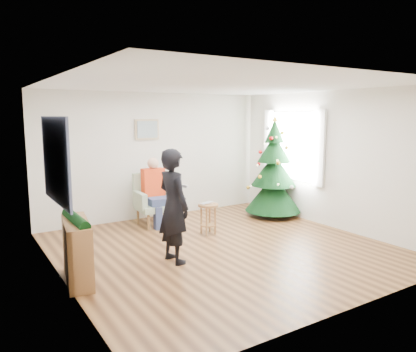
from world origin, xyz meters
TOP-DOWN VIEW (x-y plane):
  - floor at (0.00, 0.00)m, footprint 5.00×5.00m
  - ceiling at (0.00, 0.00)m, footprint 5.00×5.00m
  - wall_back at (0.00, 2.50)m, footprint 5.00×0.00m
  - wall_front at (0.00, -2.50)m, footprint 5.00×0.00m
  - wall_left at (-2.50, 0.00)m, footprint 0.00×5.00m
  - wall_right at (2.50, 0.00)m, footprint 0.00×5.00m
  - window_panel at (2.47, 1.00)m, footprint 0.04×1.30m
  - curtains at (2.44, 1.00)m, footprint 0.05×1.75m
  - christmas_tree at (2.12, 1.20)m, footprint 1.18×1.18m
  - stool at (0.23, 0.79)m, footprint 0.37×0.37m
  - laptop at (0.23, 0.79)m, footprint 0.35×0.29m
  - armchair at (-0.31, 1.90)m, footprint 0.81×0.74m
  - seated_person at (-0.31, 1.85)m, footprint 0.44×0.63m
  - standing_man at (-0.94, -0.12)m, footprint 0.46×0.65m
  - game_controller at (-0.77, -0.15)m, footprint 0.05×0.13m
  - console at (-2.33, -0.08)m, footprint 0.46×1.04m
  - garland at (-2.33, -0.08)m, footprint 0.14×0.90m
  - tapestry at (-2.46, 0.30)m, footprint 0.03×1.50m
  - framed_picture at (-0.20, 2.46)m, footprint 0.52×0.05m

SIDE VIEW (x-z plane):
  - floor at x=0.00m, z-range 0.00..0.00m
  - stool at x=0.23m, z-range 0.01..0.56m
  - armchair at x=-0.31m, z-range -0.13..0.88m
  - console at x=-2.33m, z-range 0.00..0.80m
  - laptop at x=0.23m, z-range 0.55..0.58m
  - seated_person at x=-0.31m, z-range 0.02..1.34m
  - garland at x=-2.33m, z-range 0.75..0.89m
  - standing_man at x=-0.94m, z-range 0.00..1.67m
  - christmas_tree at x=2.12m, z-range -0.11..2.03m
  - game_controller at x=-0.77m, z-range 1.10..1.13m
  - wall_back at x=0.00m, z-range -1.20..3.80m
  - wall_front at x=0.00m, z-range -1.20..3.80m
  - wall_left at x=-2.50m, z-range -1.20..3.80m
  - wall_right at x=2.50m, z-range -1.20..3.80m
  - window_panel at x=2.47m, z-range 0.80..2.20m
  - curtains at x=2.44m, z-range 0.75..2.25m
  - tapestry at x=-2.46m, z-range 0.98..2.12m
  - framed_picture at x=-0.20m, z-range 1.64..2.06m
  - ceiling at x=0.00m, z-range 2.60..2.60m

